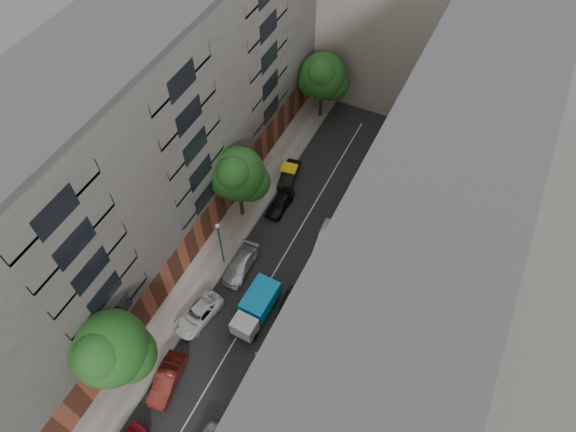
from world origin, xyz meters
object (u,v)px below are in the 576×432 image
Objects in this scene: car_left_3 at (241,265)px; car_right_3 at (327,239)px; car_left_2 at (198,314)px; lamp_post at (220,239)px; car_right_1 at (254,384)px; pedestrian at (352,238)px; tree_mid at (238,176)px; tarp_truck at (256,308)px; tree_far at (323,78)px; car_right_2 at (289,308)px; car_right_4 at (355,203)px; car_left_4 at (280,203)px; car_left_5 at (289,175)px; car_left_1 at (167,380)px; tree_near at (111,351)px.

car_left_3 is 8.06m from car_right_3.
lamp_post is (-0.84, 5.48, 3.04)m from car_left_2.
car_right_1 is 11.79m from lamp_post.
car_left_3 is 10.47m from car_right_1.
lamp_post is (-7.60, 8.48, 3.05)m from car_right_1.
tree_mid is at bearing 16.12° from pedestrian.
tree_far is (-5.02, 24.16, 4.00)m from tarp_truck.
car_right_4 is at bearing 79.52° from car_right_2.
car_right_1 is 1.06× the size of car_right_3.
car_left_4 is 8.46m from lamp_post.
car_left_5 is 0.98× the size of car_right_2.
car_right_4 is 11.73m from tree_mid.
car_left_1 is 0.96× the size of car_left_3.
car_left_2 is 16.80m from car_left_5.
tree_near is 17.53m from tree_mid.
tarp_truck is 11.39m from car_left_4.
car_left_3 is 5.91m from car_right_2.
tree_mid reaches higher than car_right_4.
tree_far is (1.02, 15.68, -0.30)m from tree_mid.
tree_near is 5.09× the size of pedestrian.
lamp_post reaches higher than car_left_2.
car_left_5 reaches higher than car_right_1.
car_right_3 is (5.60, -1.80, 0.03)m from car_left_4.
tree_mid is 15.72m from tree_far.
car_left_3 is 3.44m from lamp_post.
lamp_post is (0.07, -21.01, -1.61)m from tree_far.
tree_mid is (-8.33, 7.09, 4.92)m from car_right_2.
car_right_3 is at bearing 4.09° from tree_mid.
car_right_1 is at bearing -68.22° from car_left_4.
car_left_3 is at bearing 119.52° from car_right_1.
car_right_1 is (2.65, -5.33, -0.66)m from tarp_truck.
tree_mid is (-2.73, -2.40, 4.95)m from car_left_4.
car_left_1 is 1.09× the size of car_right_2.
tree_near is 33.22m from tree_far.
pedestrian is (1.72, 15.28, 0.37)m from car_right_1.
tree_far is (-8.10, 10.14, 4.56)m from car_right_4.
car_left_1 is at bearing -72.17° from car_left_2.
pedestrian is at bearing 65.05° from car_left_2.
car_left_2 is 1.11× the size of car_right_3.
car_left_5 is 0.74× the size of car_right_4.
car_left_5 is at bearing -19.98° from pedestrian.
pedestrian is (9.39, -14.20, -4.30)m from tree_far.
car_left_4 is 0.72× the size of car_right_4.
car_right_4 is 0.64× the size of tree_mid.
car_right_4 is 4.27m from pedestrian.
car_right_1 is 1.10× the size of car_right_2.
car_left_2 is 13.22m from car_left_4.
car_right_2 is at bearing 51.85° from tree_near.
tree_near is at bearing -161.75° from car_right_1.
lamp_post is at bearing -132.31° from car_right_4.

